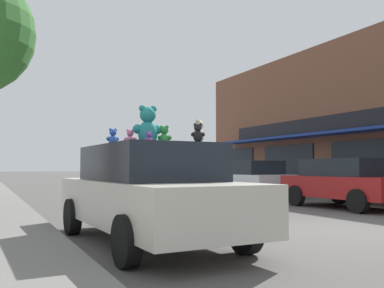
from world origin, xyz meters
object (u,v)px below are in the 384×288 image
Objects in this scene: teddy_bear_blue at (113,138)px; parked_car_far_right at (246,177)px; plush_art_car at (148,192)px; teddy_bear_cream at (199,132)px; teddy_bear_green at (164,136)px; teddy_bear_pink at (130,138)px; teddy_bear_purple at (149,139)px; parked_car_far_center at (347,182)px; teddy_bear_black at (198,133)px; teddy_bear_giant at (148,127)px.

teddy_bear_blue reaches higher than parked_car_far_right.
teddy_bear_cream is (0.47, -0.90, 0.93)m from plush_art_car.
teddy_bear_cream is 11.85m from parked_car_far_right.
teddy_bear_green is 1.20m from teddy_bear_cream.
plush_art_car is 16.04× the size of teddy_bear_pink.
plush_art_car is at bearing 20.18° from teddy_bear_purple.
plush_art_car is 0.87m from teddy_bear_purple.
plush_art_car is at bearing -158.14° from parked_car_far_center.
teddy_bear_black is at bearing 111.48° from teddy_bear_blue.
teddy_bear_green is 1.04× the size of teddy_bear_cream.
teddy_bear_giant reaches higher than teddy_bear_cream.
parked_car_far_right is (7.93, 8.02, -0.92)m from teddy_bear_blue.
teddy_bear_giant is 0.36m from teddy_bear_pink.
teddy_bear_pink reaches higher than parked_car_far_right.
teddy_bear_black reaches higher than parked_car_far_center.
teddy_bear_green is (0.40, 0.30, 0.07)m from teddy_bear_purple.
teddy_bear_pink is at bearing 106.54° from plush_art_car.
plush_art_car is 1.19× the size of parked_car_far_center.
teddy_bear_black is 0.06× the size of parked_car_far_right.
teddy_bear_purple is 0.72× the size of teddy_bear_blue.
teddy_bear_black is 1.36m from teddy_bear_green.
teddy_bear_green is at bearing 34.32° from plush_art_car.
teddy_bear_green reaches higher than plush_art_car.
plush_art_car is 1.03m from teddy_bear_pink.
teddy_bear_pink is 0.96× the size of teddy_bear_blue.
parked_car_far_right is (7.09, 8.30, -0.95)m from teddy_bear_green.
teddy_bear_pink reaches higher than teddy_bear_black.
parked_car_far_center is 0.88× the size of parked_car_far_right.
teddy_bear_blue reaches higher than plush_art_car.
parked_car_far_center is at bearing -108.82° from teddy_bear_green.
teddy_bear_blue is (-0.56, 0.21, -0.20)m from teddy_bear_giant.
teddy_bear_pink reaches higher than teddy_bear_purple.
teddy_bear_cream is at bearing -64.38° from plush_art_car.
teddy_bear_pink reaches higher than plush_art_car.
plush_art_car is 15.39× the size of teddy_bear_blue.
teddy_bear_giant is at bearing 154.41° from teddy_bear_blue.
teddy_bear_pink is at bearing -107.06° from teddy_bear_cream.
teddy_bear_black is (0.37, -1.06, 0.03)m from teddy_bear_purple.
teddy_bear_pink is at bearing 153.43° from teddy_bear_blue.
teddy_bear_purple reaches higher than parked_car_far_right.
teddy_bear_green is 0.08× the size of parked_car_far_right.
teddy_bear_purple is 0.05× the size of parked_car_far_right.
parked_car_far_center is at bearing -167.98° from teddy_bear_blue.
teddy_bear_purple is (-0.11, -0.37, -0.24)m from teddy_bear_giant.
plush_art_car is at bearing -131.09° from parked_car_far_right.
teddy_bear_pink is at bearing -133.30° from parked_car_far_right.
teddy_bear_purple is 8.12m from parked_car_far_center.
teddy_bear_giant is 0.45m from teddy_bear_purple.
teddy_bear_green is 10.95m from parked_car_far_right.
parked_car_far_right is (0.00, 5.59, 0.02)m from parked_car_far_center.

